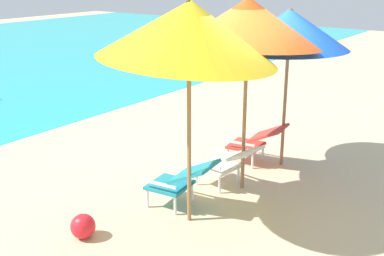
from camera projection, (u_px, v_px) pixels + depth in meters
name	position (u px, v px, depth m)	size (l,w,h in m)	color
ground_plane	(43.00, 130.00, 9.40)	(40.00, 40.00, 0.00)	#CCB78E
lounge_chair_left	(181.00, 179.00, 6.25)	(0.65, 0.94, 0.68)	teal
lounge_chair_center	(228.00, 161.00, 6.82)	(0.60, 0.91, 0.68)	silver
lounge_chair_right	(256.00, 140.00, 7.68)	(0.64, 0.94, 0.68)	red
beach_umbrella_left	(189.00, 31.00, 5.32)	(2.82, 2.83, 2.74)	olive
beach_umbrella_center	(248.00, 23.00, 6.21)	(2.41, 2.38, 2.71)	olive
beach_umbrella_right	(289.00, 30.00, 7.10)	(1.97, 1.99, 2.47)	olive
beach_ball	(83.00, 226.00, 5.61)	(0.29, 0.29, 0.29)	red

